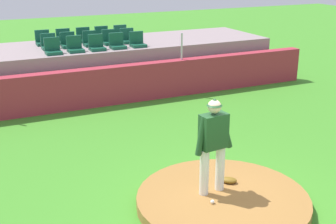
% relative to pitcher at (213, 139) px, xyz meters
% --- Properties ---
extents(ground_plane, '(60.00, 60.00, 0.00)m').
position_rel_pitcher_xyz_m(ground_plane, '(0.11, -0.23, -1.28)').
color(ground_plane, '#3F8C26').
extents(pitchers_mound, '(3.21, 3.21, 0.21)m').
position_rel_pitcher_xyz_m(pitchers_mound, '(0.11, -0.23, -1.17)').
color(pitchers_mound, olive).
rests_on(pitchers_mound, ground_plane).
extents(pitcher, '(0.82, 0.31, 1.84)m').
position_rel_pitcher_xyz_m(pitcher, '(0.00, 0.00, 0.00)').
color(pitcher, white).
rests_on(pitcher, pitchers_mound).
extents(baseball, '(0.07, 0.07, 0.07)m').
position_rel_pitcher_xyz_m(baseball, '(-0.21, -0.40, -1.03)').
color(baseball, white).
rests_on(baseball, pitchers_mound).
extents(fielding_glove, '(0.36, 0.35, 0.11)m').
position_rel_pitcher_xyz_m(fielding_glove, '(0.49, 0.15, -1.01)').
color(fielding_glove, brown).
rests_on(fielding_glove, pitchers_mound).
extents(brick_barrier, '(14.78, 0.40, 1.20)m').
position_rel_pitcher_xyz_m(brick_barrier, '(0.11, 6.62, -0.68)').
color(brick_barrier, '#A62D3C').
rests_on(brick_barrier, ground_plane).
extents(fence_post_right, '(0.06, 0.06, 0.88)m').
position_rel_pitcher_xyz_m(fence_post_right, '(2.69, 6.62, 0.36)').
color(fence_post_right, silver).
rests_on(fence_post_right, brick_barrier).
extents(bleacher_platform, '(13.00, 3.18, 1.56)m').
position_rel_pitcher_xyz_m(bleacher_platform, '(0.11, 8.67, -0.50)').
color(bleacher_platform, gray).
rests_on(bleacher_platform, ground_plane).
extents(stadium_chair_0, '(0.48, 0.44, 0.50)m').
position_rel_pitcher_xyz_m(stadium_chair_0, '(-1.31, 7.57, 0.44)').
color(stadium_chair_0, '#15513A').
rests_on(stadium_chair_0, bleacher_platform).
extents(stadium_chair_1, '(0.48, 0.44, 0.50)m').
position_rel_pitcher_xyz_m(stadium_chair_1, '(-0.61, 7.62, 0.44)').
color(stadium_chair_1, '#15513A').
rests_on(stadium_chair_1, bleacher_platform).
extents(stadium_chair_2, '(0.48, 0.44, 0.50)m').
position_rel_pitcher_xyz_m(stadium_chair_2, '(0.10, 7.59, 0.44)').
color(stadium_chair_2, '#15513A').
rests_on(stadium_chair_2, bleacher_platform).
extents(stadium_chair_3, '(0.48, 0.44, 0.50)m').
position_rel_pitcher_xyz_m(stadium_chair_3, '(0.80, 7.61, 0.44)').
color(stadium_chair_3, '#15513A').
rests_on(stadium_chair_3, bleacher_platform).
extents(stadium_chair_4, '(0.48, 0.44, 0.50)m').
position_rel_pitcher_xyz_m(stadium_chair_4, '(1.51, 7.60, 0.44)').
color(stadium_chair_4, '#15513A').
rests_on(stadium_chair_4, bleacher_platform).
extents(stadium_chair_5, '(0.48, 0.44, 0.50)m').
position_rel_pitcher_xyz_m(stadium_chair_5, '(-1.27, 8.43, 0.44)').
color(stadium_chair_5, '#15513A').
rests_on(stadium_chair_5, bleacher_platform).
extents(stadium_chair_6, '(0.48, 0.44, 0.50)m').
position_rel_pitcher_xyz_m(stadium_chair_6, '(-0.62, 8.47, 0.44)').
color(stadium_chair_6, '#15513A').
rests_on(stadium_chair_6, bleacher_platform).
extents(stadium_chair_7, '(0.48, 0.44, 0.50)m').
position_rel_pitcher_xyz_m(stadium_chair_7, '(0.13, 8.42, 0.44)').
color(stadium_chair_7, '#15513A').
rests_on(stadium_chair_7, bleacher_platform).
extents(stadium_chair_8, '(0.48, 0.44, 0.50)m').
position_rel_pitcher_xyz_m(stadium_chair_8, '(0.80, 8.42, 0.44)').
color(stadium_chair_8, '#15513A').
rests_on(stadium_chair_8, bleacher_platform).
extents(stadium_chair_9, '(0.48, 0.44, 0.50)m').
position_rel_pitcher_xyz_m(stadium_chair_9, '(1.48, 8.43, 0.44)').
color(stadium_chair_9, '#15513A').
rests_on(stadium_chair_9, bleacher_platform).
extents(stadium_chair_10, '(0.48, 0.44, 0.50)m').
position_rel_pitcher_xyz_m(stadium_chair_10, '(-1.30, 9.27, 0.44)').
color(stadium_chair_10, '#15513A').
rests_on(stadium_chair_10, bleacher_platform).
extents(stadium_chair_11, '(0.48, 0.44, 0.50)m').
position_rel_pitcher_xyz_m(stadium_chair_11, '(-0.59, 9.27, 0.44)').
color(stadium_chair_11, '#15513A').
rests_on(stadium_chair_11, bleacher_platform).
extents(stadium_chair_12, '(0.48, 0.44, 0.50)m').
position_rel_pitcher_xyz_m(stadium_chair_12, '(0.13, 9.29, 0.44)').
color(stadium_chair_12, '#15513A').
rests_on(stadium_chair_12, bleacher_platform).
extents(stadium_chair_13, '(0.48, 0.44, 0.50)m').
position_rel_pitcher_xyz_m(stadium_chair_13, '(0.82, 9.30, 0.44)').
color(stadium_chair_13, '#15513A').
rests_on(stadium_chair_13, bleacher_platform).
extents(stadium_chair_14, '(0.48, 0.44, 0.50)m').
position_rel_pitcher_xyz_m(stadium_chair_14, '(1.53, 9.29, 0.44)').
color(stadium_chair_14, '#15513A').
rests_on(stadium_chair_14, bleacher_platform).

